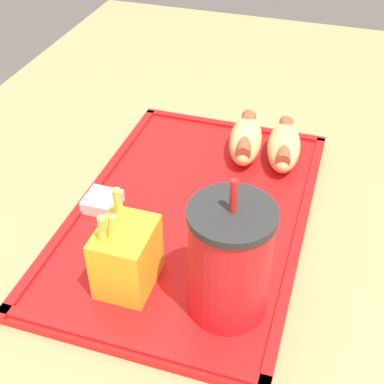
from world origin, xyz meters
TOP-DOWN VIEW (x-y plane):
  - dining_table at (0.00, 0.00)m, footprint 1.44×0.87m
  - food_tray at (-0.00, 0.01)m, footprint 0.44×0.29m
  - soda_cup at (0.13, 0.09)m, footprint 0.09×0.09m
  - hot_dog_far at (-0.15, 0.10)m, footprint 0.12×0.06m
  - hot_dog_near at (-0.15, 0.04)m, footprint 0.12×0.06m
  - fries_carton at (0.13, -0.02)m, footprint 0.07×0.06m
  - sauce_cup_mayo at (0.02, -0.11)m, footprint 0.04×0.04m

SIDE VIEW (x-z plane):
  - dining_table at x=0.00m, z-range 0.00..0.72m
  - food_tray at x=0.00m, z-range 0.72..0.73m
  - sauce_cup_mayo at x=0.02m, z-range 0.73..0.75m
  - hot_dog_far at x=-0.15m, z-range 0.73..0.78m
  - hot_dog_near at x=-0.15m, z-range 0.73..0.78m
  - fries_carton at x=0.13m, z-range 0.71..0.83m
  - soda_cup at x=0.13m, z-range 0.71..0.88m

